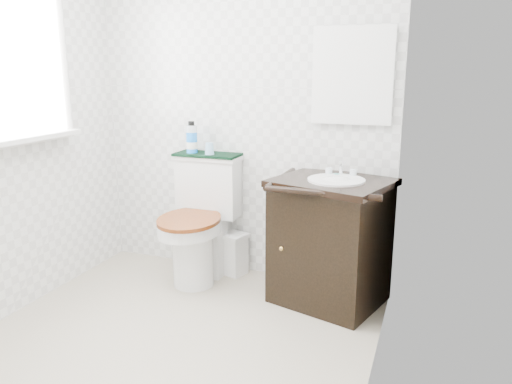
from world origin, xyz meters
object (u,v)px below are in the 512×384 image
Objects in this scene: vanity at (330,238)px; cup at (209,149)px; toilet at (201,227)px; trash_bin at (232,253)px; mouthwash_bottle at (192,138)px.

cup reaches higher than vanity.
cup is at bearing 170.81° from vanity.
toilet is 0.32m from trash_bin.
vanity is 1.22m from mouthwash_bottle.
toilet is 0.96× the size of vanity.
mouthwash_bottle is at bearing -174.99° from trash_bin.
cup is (-0.14, -0.05, 0.78)m from trash_bin.
cup is (0.04, 0.09, 0.56)m from toilet.
toilet is 0.57m from cup.
vanity is at bearing -14.24° from trash_bin.
vanity is (0.95, -0.06, 0.05)m from toilet.
trash_bin is at bearing 5.01° from mouthwash_bottle.
trash_bin is 3.76× the size of cup.
cup is (0.15, -0.02, -0.06)m from mouthwash_bottle.
mouthwash_bottle is at bearing 135.80° from toilet.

